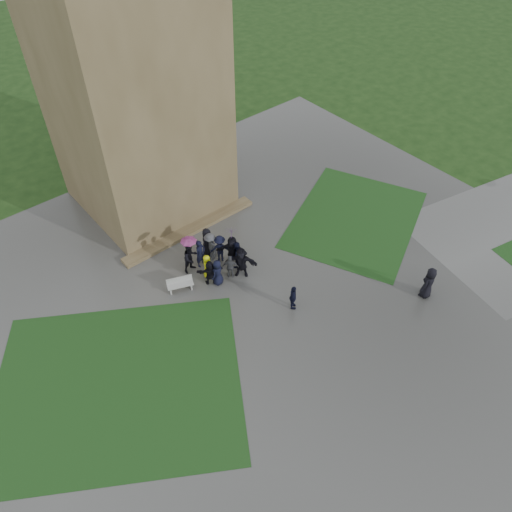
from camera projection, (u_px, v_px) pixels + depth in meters
ground at (314, 342)px, 24.30m from camera, size 120.00×120.00×0.00m
plaza at (287, 317)px, 25.39m from camera, size 34.00×34.00×0.02m
lawn_inset_left at (118, 385)px, 22.58m from camera, size 14.10×13.46×0.01m
lawn_inset_right at (355, 219)px, 30.91m from camera, size 11.12×10.15×0.01m
tower at (128, 61)px, 26.23m from camera, size 8.00×8.00×18.00m
tower_plinth at (191, 230)px, 30.02m from camera, size 9.00×0.80×0.22m
bench at (180, 284)px, 26.46m from camera, size 1.45×0.92×0.81m
visitor_cluster at (220, 255)px, 27.22m from camera, size 3.41×3.86×2.47m
pedestrian_mid at (293, 298)px, 25.31m from camera, size 0.98×1.01×1.53m
pedestrian_near at (429, 283)px, 25.79m from camera, size 1.02×0.77×1.92m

